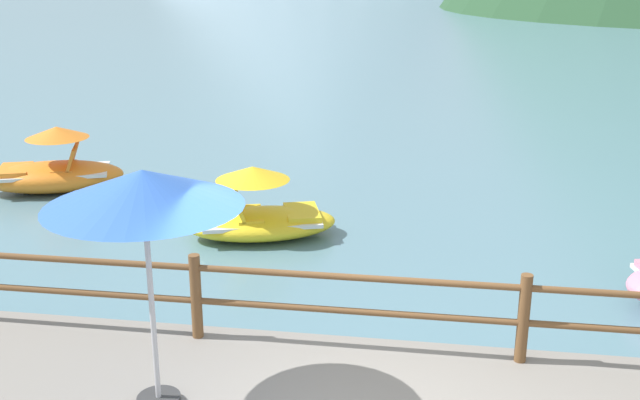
# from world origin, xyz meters

# --- Properties ---
(ground_plane) EXTENTS (200.00, 200.00, 0.00)m
(ground_plane) POSITION_xyz_m (0.00, 40.00, 0.00)
(ground_plane) COLOR slate
(dock_railing) EXTENTS (23.92, 0.12, 0.95)m
(dock_railing) POSITION_xyz_m (-0.00, 1.55, 0.97)
(dock_railing) COLOR brown
(dock_railing) RESTS_ON promenade_dock
(beach_umbrella) EXTENTS (1.70, 1.70, 2.24)m
(beach_umbrella) POSITION_xyz_m (-1.66, 0.24, 2.45)
(beach_umbrella) COLOR #B2B2B7
(beach_umbrella) RESTS_ON promenade_dock
(pedal_boat_0) EXTENTS (2.86, 2.05, 1.27)m
(pedal_boat_0) POSITION_xyz_m (-6.47, 7.56, 0.41)
(pedal_boat_0) COLOR orange
(pedal_boat_0) RESTS_ON ground
(pedal_boat_3) EXTENTS (2.66, 1.89, 1.18)m
(pedal_boat_3) POSITION_xyz_m (-1.97, 5.71, 0.38)
(pedal_boat_3) COLOR yellow
(pedal_boat_3) RESTS_ON ground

